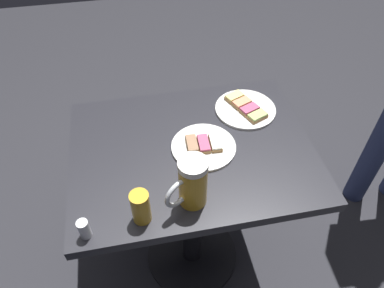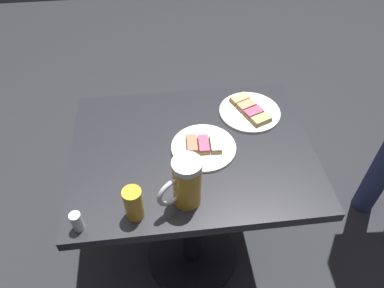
# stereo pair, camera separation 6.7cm
# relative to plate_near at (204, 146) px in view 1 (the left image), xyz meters

# --- Properties ---
(ground_plane) EXTENTS (6.00, 6.00, 0.00)m
(ground_plane) POSITION_rel_plate_near_xyz_m (-0.04, 0.01, -0.79)
(ground_plane) COLOR #28282D
(cafe_table) EXTENTS (0.84, 0.64, 0.78)m
(cafe_table) POSITION_rel_plate_near_xyz_m (-0.04, 0.01, -0.18)
(cafe_table) COLOR black
(cafe_table) RESTS_ON ground_plane
(plate_near) EXTENTS (0.22, 0.22, 0.03)m
(plate_near) POSITION_rel_plate_near_xyz_m (0.00, 0.00, 0.00)
(plate_near) COLOR white
(plate_near) RESTS_ON cafe_table
(plate_far) EXTENTS (0.23, 0.23, 0.03)m
(plate_far) POSITION_rel_plate_near_xyz_m (0.20, 0.16, 0.00)
(plate_far) COLOR white
(plate_far) RESTS_ON cafe_table
(beer_mug) EXTENTS (0.14, 0.10, 0.17)m
(beer_mug) POSITION_rel_plate_near_xyz_m (-0.08, -0.21, 0.08)
(beer_mug) COLOR gold
(beer_mug) RESTS_ON cafe_table
(beer_glass_small) EXTENTS (0.06, 0.06, 0.11)m
(beer_glass_small) POSITION_rel_plate_near_xyz_m (-0.24, -0.24, 0.05)
(beer_glass_small) COLOR gold
(beer_glass_small) RESTS_ON cafe_table
(salt_shaker) EXTENTS (0.03, 0.03, 0.07)m
(salt_shaker) POSITION_rel_plate_near_xyz_m (-0.40, -0.27, 0.02)
(salt_shaker) COLOR silver
(salt_shaker) RESTS_ON cafe_table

